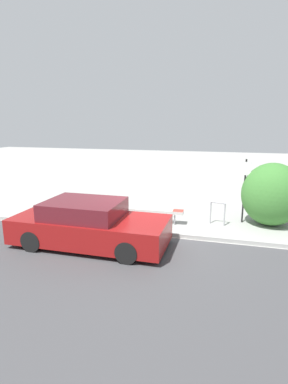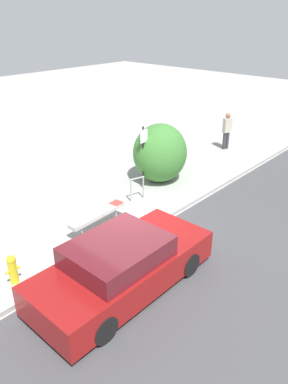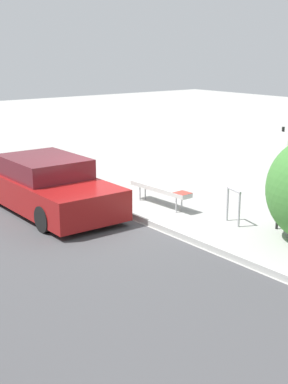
% 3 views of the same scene
% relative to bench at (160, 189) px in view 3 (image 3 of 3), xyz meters
% --- Properties ---
extents(ground_plane, '(60.00, 60.00, 0.00)m').
position_rel_bench_xyz_m(ground_plane, '(0.10, -1.14, -0.45)').
color(ground_plane, '#9E9E99').
extents(curb, '(60.00, 0.20, 0.13)m').
position_rel_bench_xyz_m(curb, '(0.10, -1.14, -0.38)').
color(curb, '#A8A8A3').
rests_on(curb, ground_plane).
extents(bench, '(2.01, 0.43, 0.52)m').
position_rel_bench_xyz_m(bench, '(0.00, 0.00, 0.00)').
color(bench, '#99999E').
rests_on(bench, ground_plane).
extents(bike_rack, '(0.54, 0.19, 0.83)m').
position_rel_bench_xyz_m(bike_rack, '(2.15, 0.41, 0.06)').
color(bike_rack, '#99999E').
rests_on(bike_rack, ground_plane).
extents(sign_post, '(0.36, 0.08, 2.30)m').
position_rel_bench_xyz_m(sign_post, '(3.01, 0.90, 0.94)').
color(sign_post, black).
rests_on(sign_post, ground_plane).
extents(fire_hydrant, '(0.36, 0.22, 0.77)m').
position_rel_bench_xyz_m(fire_hydrant, '(-3.02, -0.42, -0.04)').
color(fire_hydrant, gold).
rests_on(fire_hydrant, ground_plane).
extents(parked_car_near, '(4.52, 1.90, 1.34)m').
position_rel_bench_xyz_m(parked_car_near, '(-1.41, -2.47, 0.18)').
color(parked_car_near, black).
rests_on(parked_car_near, ground_plane).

